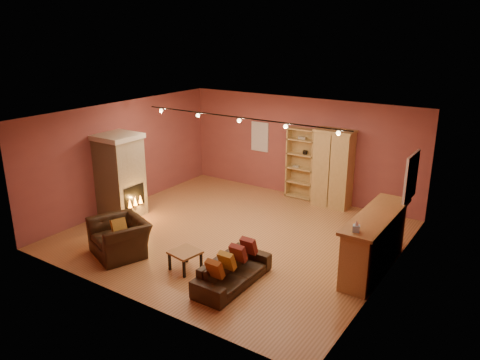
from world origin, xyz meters
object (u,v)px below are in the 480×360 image
Objects in this scene: armoire at (333,168)px; loveseat at (233,267)px; bookcase at (302,163)px; bar_counter at (374,242)px; fireplace at (120,176)px; armchair at (119,232)px; coffee_table at (185,254)px.

armoire is 1.19× the size of loveseat.
bar_counter is at bearing -43.94° from bookcase.
fireplace reaches higher than bookcase.
bookcase is 4.29m from bar_counter.
fireplace is 1.55× the size of armchair.
bookcase is at bearing 136.06° from bar_counter.
bar_counter reaches higher than armchair.
armoire is 3.43× the size of coffee_table.
bookcase reaches higher than coffee_table.
armoire is at bearing -9.09° from bookcase.
armchair is (1.58, -1.54, -0.55)m from fireplace.
armoire is 4.86m from loveseat.
bookcase is at bearing 170.91° from armoire.
bookcase reaches higher than armchair.
fireplace is 0.86× the size of bar_counter.
bookcase is 5.54m from armchair.
fireplace reaches higher than armchair.
loveseat is at bearing 27.75° from armchair.
coffee_table is (-1.09, -0.07, -0.02)m from loveseat.
fireplace is at bearing -139.25° from armoire.
bookcase is 1.45× the size of armchair.
armchair is at bearing -106.72° from bookcase.
bookcase is 5.09m from coffee_table.
loveseat is 1.28× the size of armchair.
fireplace is at bearing -172.85° from bar_counter.
bookcase reaches higher than loveseat.
coffee_table is at bearing -22.32° from fireplace.
armoire is at bearing 40.75° from fireplace.
bookcase is 0.80× the size of bar_counter.
coffee_table is (-0.01, -5.04, -0.67)m from bookcase.
fireplace reaches higher than armoire.
fireplace is 5.49m from armoire.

